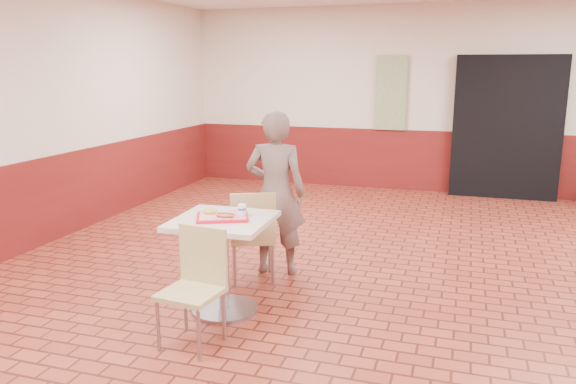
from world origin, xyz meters
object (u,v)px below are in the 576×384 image
(main_table, at_px, (223,249))
(long_john_donut, at_px, (226,214))
(paper_cup, at_px, (242,209))
(chair_main_front, at_px, (196,280))
(chair_main_back, at_px, (253,232))
(serving_tray, at_px, (222,217))
(ring_donut, at_px, (210,211))
(customer, at_px, (276,193))

(main_table, bearing_deg, long_john_donut, -42.36)
(paper_cup, bearing_deg, chair_main_front, -100.54)
(chair_main_front, relative_size, chair_main_back, 0.96)
(main_table, relative_size, paper_cup, 9.62)
(serving_tray, bearing_deg, paper_cup, 27.09)
(main_table, bearing_deg, ring_donut, 164.18)
(main_table, height_order, customer, customer)
(serving_tray, xyz_separation_m, long_john_donut, (0.05, -0.04, 0.04))
(paper_cup, bearing_deg, customer, 92.04)
(customer, bearing_deg, ring_donut, 68.95)
(main_table, relative_size, customer, 0.50)
(main_table, height_order, serving_tray, serving_tray)
(serving_tray, relative_size, long_john_donut, 2.54)
(ring_donut, relative_size, paper_cup, 1.32)
(chair_main_back, relative_size, long_john_donut, 5.52)
(serving_tray, height_order, paper_cup, paper_cup)
(long_john_donut, bearing_deg, main_table, 137.64)
(main_table, bearing_deg, chair_main_front, -87.31)
(ring_donut, distance_m, long_john_donut, 0.19)
(ring_donut, xyz_separation_m, long_john_donut, (0.18, -0.08, 0.00))
(main_table, relative_size, serving_tray, 1.96)
(serving_tray, bearing_deg, chair_main_back, 90.09)
(customer, bearing_deg, long_john_donut, 79.17)
(chair_main_front, height_order, ring_donut, ring_donut)
(main_table, distance_m, serving_tray, 0.28)
(chair_main_front, xyz_separation_m, ring_donut, (-0.15, 0.59, 0.37))
(chair_main_back, bearing_deg, customer, -131.79)
(paper_cup, bearing_deg, ring_donut, -172.17)
(serving_tray, relative_size, ring_donut, 3.71)
(chair_main_front, distance_m, long_john_donut, 0.63)
(main_table, distance_m, ring_donut, 0.33)
(chair_main_front, relative_size, customer, 0.54)
(serving_tray, height_order, ring_donut, ring_donut)
(serving_tray, bearing_deg, chair_main_front, -87.31)
(main_table, bearing_deg, customer, 83.94)
(serving_tray, bearing_deg, customer, 83.94)
(chair_main_back, height_order, customer, customer)
(customer, distance_m, serving_tray, 1.03)
(paper_cup, bearing_deg, long_john_donut, -128.41)
(long_john_donut, bearing_deg, customer, 86.81)
(chair_main_back, xyz_separation_m, customer, (0.11, 0.35, 0.31))
(long_john_donut, bearing_deg, ring_donut, 155.34)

